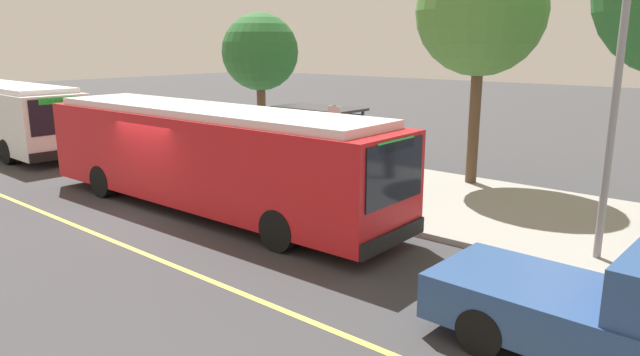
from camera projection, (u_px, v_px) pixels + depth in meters
The scene contains 13 objects.
ground_plane at pixel (157, 210), 16.28m from camera, with size 120.00×120.00×0.00m, color #38383A.
sidewalk_curb at pixel (299, 173), 20.72m from camera, with size 44.00×6.40×0.15m, color gray.
lane_stripe_center at pixel (84, 229), 14.64m from camera, with size 36.00×0.14×0.01m, color #E0D64C.
transit_bus_main at pixel (208, 155), 15.94m from camera, with size 12.37×2.77×2.95m.
transit_bus_second at pixel (1, 113), 25.39m from camera, with size 12.01×2.90×2.95m.
pickup_truck at pixel (636, 321), 7.99m from camera, with size 5.46×2.16×1.85m.
bus_shelter at pixel (318, 128), 18.99m from camera, with size 2.90×1.60×2.48m.
waiting_bench at pixel (314, 166), 19.17m from camera, with size 1.60×0.48×0.95m.
route_sign_post at pixel (334, 140), 16.31m from camera, with size 0.44×0.08×2.80m.
pedestrian_commuter at pixel (266, 150), 19.39m from camera, with size 0.24×0.40×1.69m.
street_tree_upstreet at pixel (260, 53), 22.87m from camera, with size 3.07×3.07×5.70m.
street_tree_downstreet at pixel (481, 12), 17.73m from camera, with size 4.05×4.05×7.51m.
utility_pole at pixel (614, 109), 11.58m from camera, with size 0.16×0.16×6.40m, color gray.
Camera 1 is at (13.66, -8.92, 4.64)m, focal length 32.02 mm.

